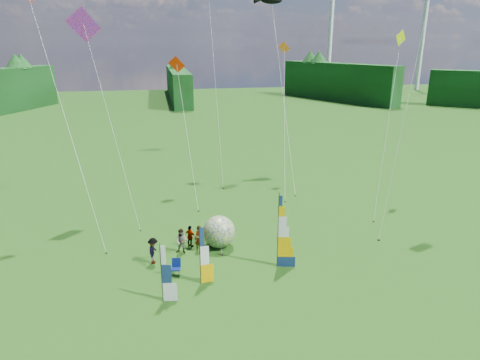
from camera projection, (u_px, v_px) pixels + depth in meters
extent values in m
plane|color=#2F671A|center=(271.00, 292.00, 24.33)|extent=(220.00, 220.00, 0.00)
sphere|color=navy|center=(219.00, 232.00, 29.39)|extent=(2.64, 2.64, 2.24)
imported|color=#66594C|center=(200.00, 239.00, 28.86)|extent=(0.67, 0.44, 1.81)
imported|color=#66594C|center=(182.00, 241.00, 28.57)|extent=(0.93, 0.67, 1.73)
imported|color=#66594C|center=(153.00, 251.00, 27.24)|extent=(0.66, 1.19, 1.74)
imported|color=#66594C|center=(190.00, 237.00, 29.44)|extent=(0.92, 0.91, 1.57)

